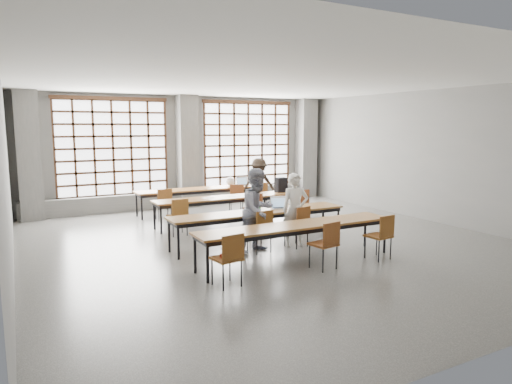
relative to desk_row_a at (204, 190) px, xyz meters
The scene contains 39 objects.
floor 4.08m from the desk_row_a, 90.65° to the right, with size 11.00×11.00×0.00m, color #4F4F4D.
ceiling 4.92m from the desk_row_a, 90.65° to the right, with size 11.00×11.00×0.00m, color silver.
wall_back 1.83m from the desk_row_a, 91.76° to the left, with size 10.00×10.00×0.00m, color slate.
wall_left 6.54m from the desk_row_a, 141.44° to the right, with size 11.00×11.00×0.00m, color slate.
wall_right 6.47m from the desk_row_a, 39.06° to the right, with size 11.00×11.00×0.00m, color slate.
column_left 4.82m from the desk_row_a, 165.23° to the left, with size 0.60×0.55×3.50m, color #565653.
column_mid 1.62m from the desk_row_a, 92.16° to the left, with size 0.60×0.55×3.50m, color #565653.
column_right 4.74m from the desk_row_a, 15.06° to the left, with size 0.60×0.55×3.50m, color #565653.
window_left 2.96m from the desk_row_a, 148.62° to the left, with size 3.32×0.12×3.00m.
window_right 2.89m from the desk_row_a, 32.41° to the left, with size 3.32×0.12×3.00m.
sill_ledge 1.34m from the desk_row_a, 92.03° to the left, with size 9.80×0.35×0.50m, color #565653.
desk_row_a is the anchor object (origin of this frame).
desk_row_b 1.85m from the desk_row_a, 90.33° to the right, with size 4.00×0.70×0.73m.
desk_row_c 4.05m from the desk_row_a, 94.46° to the right, with size 4.00×0.70×0.73m.
desk_row_d 5.56m from the desk_row_a, 93.36° to the right, with size 4.00×0.70×0.73m.
chair_back_left 1.54m from the desk_row_a, 155.84° to the right, with size 0.43×0.44×0.88m.
chair_back_mid 1.01m from the desk_row_a, 38.85° to the right, with size 0.52×0.53×0.88m.
chair_back_right 1.70m from the desk_row_a, 21.65° to the right, with size 0.53×0.53×0.88m.
chair_mid_left 2.96m from the desk_row_a, 122.95° to the right, with size 0.43×0.43×0.88m.
chair_mid_centre 2.51m from the desk_row_a, 81.46° to the right, with size 0.50×0.50×0.88m.
chair_mid_right 3.06m from the desk_row_a, 54.33° to the right, with size 0.46×0.47×0.88m.
chair_front_left 4.71m from the desk_row_a, 97.40° to the right, with size 0.46×0.47×0.88m.
chair_front_right 4.68m from the desk_row_a, 86.27° to the right, with size 0.51×0.51×0.88m.
chair_near_left 6.50m from the desk_row_a, 108.07° to the right, with size 0.47×0.48×0.88m.
chair_near_mid 6.18m from the desk_row_a, 91.06° to the right, with size 0.48×0.48×0.88m.
chair_near_right 6.29m from the desk_row_a, 79.16° to the right, with size 0.47×0.47×0.88m.
student_male 4.55m from the desk_row_a, 86.40° to the right, with size 0.57×0.37×1.56m, color silver.
student_female 4.58m from the desk_row_a, 97.71° to the right, with size 0.83×0.65×1.71m, color #171E46.
student_back 1.68m from the desk_row_a, 17.35° to the right, with size 1.03×0.59×1.59m, color black.
laptop_front 3.94m from the desk_row_a, 86.34° to the right, with size 0.43×0.39×0.26m.
laptop_back 1.36m from the desk_row_a, ahead, with size 0.38×0.33×0.26m.
mouse 4.11m from the desk_row_a, 81.11° to the right, with size 0.10×0.06×0.04m, color white.
green_box 3.98m from the desk_row_a, 95.26° to the right, with size 0.25×0.09×0.09m, color #2A8235.
phone 4.14m from the desk_row_a, 91.86° to the right, with size 0.13×0.06×0.01m, color black.
paper_sheet_a 1.90m from the desk_row_a, 108.71° to the right, with size 0.30×0.21×0.00m, color white.
paper_sheet_c 1.86m from the desk_row_a, 87.24° to the right, with size 0.30×0.21×0.00m, color white.
backpack 2.42m from the desk_row_a, 48.60° to the right, with size 0.32×0.20×0.40m, color black.
plastic_bag 0.93m from the desk_row_a, ahead, with size 0.26×0.21×0.29m, color white.
red_pouch 6.43m from the desk_row_a, 108.37° to the right, with size 0.20×0.08×0.06m, color #9C2813.
Camera 1 is at (-4.88, -8.51, 2.54)m, focal length 32.00 mm.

